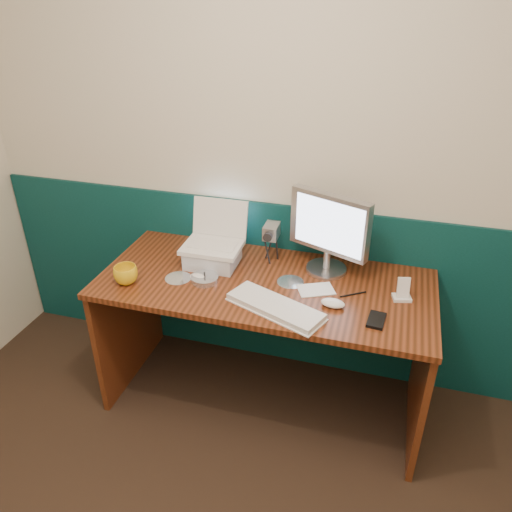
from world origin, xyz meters
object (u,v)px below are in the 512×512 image
(desk, at_px, (264,343))
(keyboard, at_px, (275,307))
(laptop, at_px, (211,227))
(monitor, at_px, (329,234))
(mug, at_px, (126,275))
(camcorder, at_px, (271,242))

(desk, bearing_deg, keyboard, -63.53)
(keyboard, bearing_deg, laptop, 165.26)
(laptop, relative_size, monitor, 0.70)
(desk, height_order, mug, mug)
(desk, height_order, keyboard, keyboard)
(camcorder, bearing_deg, monitor, -5.63)
(desk, relative_size, mug, 14.12)
(keyboard, bearing_deg, camcorder, 129.26)
(laptop, xyz_separation_m, monitor, (0.56, 0.10, -0.00))
(monitor, bearing_deg, desk, -122.64)
(desk, height_order, monitor, monitor)
(keyboard, bearing_deg, mug, -159.22)
(mug, distance_m, camcorder, 0.73)
(laptop, relative_size, camcorder, 1.33)
(laptop, height_order, keyboard, laptop)
(laptop, relative_size, mug, 2.54)
(laptop, bearing_deg, desk, -18.20)
(laptop, height_order, camcorder, laptop)
(laptop, distance_m, mug, 0.47)
(monitor, xyz_separation_m, camcorder, (-0.29, 0.02, -0.10))
(mug, bearing_deg, camcorder, 33.70)
(desk, distance_m, camcorder, 0.53)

